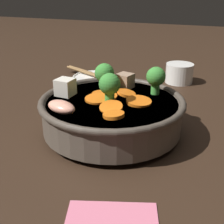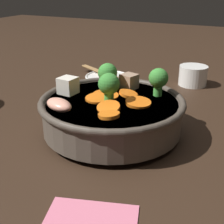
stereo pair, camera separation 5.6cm
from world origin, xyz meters
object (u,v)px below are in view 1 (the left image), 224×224
(stirfry_bowl, at_px, (112,110))
(side_saucer, at_px, (94,78))
(tea_cup, at_px, (179,73))
(chopsticks_pair, at_px, (94,75))

(stirfry_bowl, height_order, side_saucer, stirfry_bowl)
(tea_cup, xyz_separation_m, chopsticks_pair, (-0.22, -0.06, -0.01))
(stirfry_bowl, height_order, chopsticks_pair, stirfry_bowl)
(tea_cup, distance_m, chopsticks_pair, 0.23)
(tea_cup, bearing_deg, side_saucer, -164.80)
(side_saucer, height_order, chopsticks_pair, chopsticks_pair)
(side_saucer, xyz_separation_m, tea_cup, (0.22, 0.06, 0.02))
(stirfry_bowl, relative_size, side_saucer, 2.12)
(stirfry_bowl, xyz_separation_m, chopsticks_pair, (-0.15, 0.29, -0.03))
(stirfry_bowl, bearing_deg, side_saucer, 118.13)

